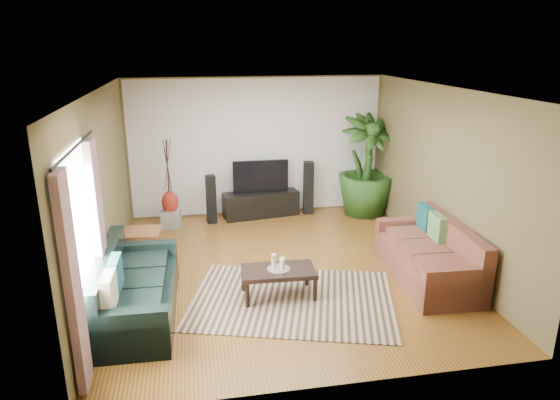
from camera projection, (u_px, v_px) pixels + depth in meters
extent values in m
plane|color=brown|center=(282.00, 269.00, 7.62)|extent=(5.50, 5.50, 0.00)
plane|color=white|center=(283.00, 89.00, 6.80)|extent=(5.50, 5.50, 0.00)
plane|color=brown|center=(257.00, 147.00, 9.79)|extent=(5.00, 0.00, 5.00)
plane|color=brown|center=(337.00, 264.00, 4.63)|extent=(5.00, 0.00, 5.00)
plane|color=brown|center=(102.00, 193.00, 6.78)|extent=(0.00, 5.50, 5.50)
plane|color=brown|center=(443.00, 176.00, 7.63)|extent=(0.00, 5.50, 5.50)
plane|color=white|center=(257.00, 147.00, 9.78)|extent=(4.90, 0.00, 4.90)
plane|color=white|center=(80.00, 232.00, 5.27)|extent=(0.00, 1.80, 1.80)
cube|color=gray|center=(73.00, 285.00, 4.65)|extent=(0.08, 0.35, 2.20)
cube|color=gray|center=(99.00, 229.00, 6.06)|extent=(0.08, 0.35, 2.20)
cylinder|color=black|center=(74.00, 148.00, 5.01)|extent=(0.03, 1.90, 0.03)
cube|color=black|center=(137.00, 285.00, 6.22)|extent=(0.94, 2.09, 0.85)
cube|color=brown|center=(427.00, 251.00, 7.21)|extent=(1.01, 2.07, 0.85)
cube|color=tan|center=(292.00, 299.00, 6.72)|extent=(3.11, 2.58, 0.01)
cube|color=black|center=(278.00, 283.00, 6.75)|extent=(1.00, 0.57, 0.40)
cylinder|color=gray|center=(278.00, 269.00, 6.69)|extent=(0.30, 0.30, 0.01)
cylinder|color=beige|center=(274.00, 261.00, 6.68)|extent=(0.06, 0.06, 0.20)
cylinder|color=white|center=(282.00, 264.00, 6.63)|extent=(0.06, 0.06, 0.15)
cylinder|color=silver|center=(283.00, 262.00, 6.74)|extent=(0.06, 0.06, 0.13)
cube|color=black|center=(261.00, 204.00, 9.89)|extent=(1.53, 0.67, 0.49)
cube|color=black|center=(261.00, 176.00, 9.72)|extent=(1.08, 0.06, 0.64)
cube|color=black|center=(211.00, 199.00, 9.46)|extent=(0.20, 0.21, 0.93)
cube|color=black|center=(308.00, 188.00, 9.97)|extent=(0.21, 0.23, 1.06)
imported|color=#224B19|center=(366.00, 166.00, 9.80)|extent=(1.31, 1.31, 1.99)
cylinder|color=black|center=(364.00, 207.00, 10.06)|extent=(0.37, 0.37, 0.29)
cube|color=gray|center=(171.00, 219.00, 9.30)|extent=(0.37, 0.37, 0.34)
ellipsoid|color=maroon|center=(170.00, 202.00, 9.21)|extent=(0.31, 0.31, 0.43)
cube|color=brown|center=(144.00, 248.00, 7.69)|extent=(0.58, 0.58, 0.57)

